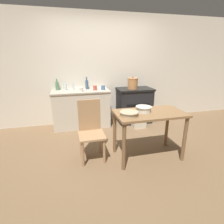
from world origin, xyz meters
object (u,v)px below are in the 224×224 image
at_px(stock_pot, 133,83).
at_px(bottle_center_left, 65,87).
at_px(mixing_bowl_large, 129,113).
at_px(work_table, 149,120).
at_px(cup_center_right, 95,88).
at_px(bottle_mid_left, 73,87).
at_px(stove, 134,105).
at_px(chair, 91,129).
at_px(cup_center, 103,88).
at_px(cup_mid_right, 81,90).
at_px(bottle_left, 87,84).
at_px(flour_sack, 139,121).
at_px(mixing_bowl_small, 144,109).
at_px(bottle_far_left, 57,86).

height_order(stock_pot, bottle_center_left, stock_pot).
bearing_deg(mixing_bowl_large, work_table, 10.93).
bearing_deg(cup_center_right, mixing_bowl_large, -81.24).
distance_m(work_table, bottle_mid_left, 2.06).
bearing_deg(stove, cup_center_right, -178.78).
distance_m(stove, chair, 1.86).
height_order(work_table, stock_pot, stock_pot).
height_order(stove, cup_center, cup_center).
relative_size(cup_center, cup_mid_right, 1.06).
distance_m(work_table, bottle_left, 1.92).
height_order(flour_sack, bottle_mid_left, bottle_mid_left).
bearing_deg(bottle_mid_left, stock_pot, -8.21).
distance_m(mixing_bowl_small, bottle_mid_left, 1.96).
height_order(flour_sack, bottle_center_left, bottle_center_left).
xyz_separation_m(chair, bottle_left, (0.12, 1.51, 0.47)).
relative_size(work_table, cup_center_right, 10.51).
bearing_deg(stove, bottle_center_left, 175.23).
xyz_separation_m(stove, mixing_bowl_large, (-0.72, -1.65, 0.38)).
xyz_separation_m(bottle_far_left, cup_center, (1.02, -0.22, -0.05)).
bearing_deg(cup_center, stove, 1.85).
distance_m(work_table, mixing_bowl_large, 0.41).
xyz_separation_m(flour_sack, mixing_bowl_large, (-0.70, -1.24, 0.64)).
relative_size(stock_pot, mixing_bowl_large, 1.01).
distance_m(chair, stock_pot, 1.82).
distance_m(work_table, chair, 0.94).
bearing_deg(flour_sack, cup_center, 153.40).
height_order(mixing_bowl_small, cup_center_right, cup_center_right).
xyz_separation_m(mixing_bowl_small, bottle_center_left, (-1.19, 1.67, 0.11)).
bearing_deg(cup_center, work_table, -74.46).
bearing_deg(bottle_center_left, bottle_far_left, 160.75).
relative_size(bottle_left, bottle_center_left, 1.45).
distance_m(cup_center, cup_center_right, 0.18).
distance_m(bottle_mid_left, cup_center, 0.69).
relative_size(bottle_center_left, cup_center_right, 1.88).
bearing_deg(mixing_bowl_large, stove, 66.31).
bearing_deg(stock_pot, cup_center_right, 177.45).
bearing_deg(cup_mid_right, cup_center_right, 18.36).
xyz_separation_m(mixing_bowl_small, bottle_mid_left, (-1.02, 1.67, 0.11)).
xyz_separation_m(stove, stock_pot, (-0.08, -0.06, 0.55)).
bearing_deg(flour_sack, bottle_left, 153.56).
relative_size(stove, cup_center_right, 8.25).
height_order(stove, bottle_mid_left, bottle_mid_left).
height_order(mixing_bowl_large, bottle_center_left, bottle_center_left).
relative_size(stove, cup_mid_right, 9.28).
bearing_deg(bottle_left, cup_mid_right, -119.66).
bearing_deg(chair, cup_center_right, 77.21).
relative_size(stove, cup_center, 8.72).
bearing_deg(cup_center_right, mixing_bowl_small, -70.63).
xyz_separation_m(flour_sack, stock_pot, (-0.06, 0.35, 0.82)).
height_order(bottle_left, cup_center, bottle_left).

